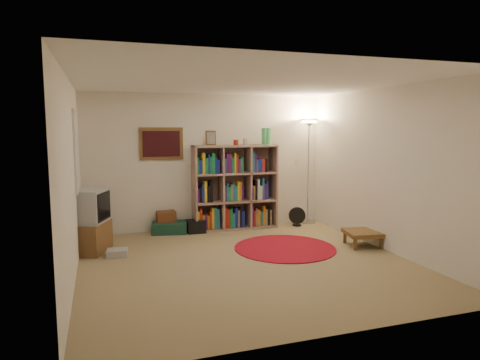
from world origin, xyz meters
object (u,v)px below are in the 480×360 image
object	(u,v)px
bookshelf	(233,188)
floor_fan	(297,216)
suitcase	(169,227)
tv_stand	(90,222)
floor_lamp	(309,137)
side_table	(363,233)

from	to	relation	value
bookshelf	floor_fan	xyz separation A→B (m)	(1.22, -0.21, -0.57)
floor_fan	suitcase	bearing A→B (deg)	-164.97
tv_stand	suitcase	distance (m)	1.60
bookshelf	tv_stand	xyz separation A→B (m)	(-2.53, -0.80, -0.29)
tv_stand	suitcase	world-z (taller)	tv_stand
floor_lamp	suitcase	size ratio (longest dim) A/B	3.02
bookshelf	side_table	size ratio (longest dim) A/B	2.99
bookshelf	suitcase	xyz separation A→B (m)	(-1.21, 0.01, -0.66)
floor_fan	side_table	xyz separation A→B (m)	(0.39, -1.60, 0.02)
floor_lamp	floor_fan	distance (m)	1.57
side_table	suitcase	bearing A→B (deg)	147.05
floor_lamp	suitcase	distance (m)	3.19
tv_stand	side_table	world-z (taller)	tv_stand
side_table	floor_fan	bearing A→B (deg)	103.57
bookshelf	floor_lamp	size ratio (longest dim) A/B	0.91
floor_fan	tv_stand	bearing A→B (deg)	-150.80
floor_fan	tv_stand	size ratio (longest dim) A/B	0.38
tv_stand	suitcase	xyz separation A→B (m)	(1.33, 0.81, -0.37)
tv_stand	side_table	size ratio (longest dim) A/B	1.54
bookshelf	floor_fan	world-z (taller)	bookshelf
floor_lamp	floor_fan	bearing A→B (deg)	-147.94
floor_lamp	side_table	size ratio (longest dim) A/B	3.28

